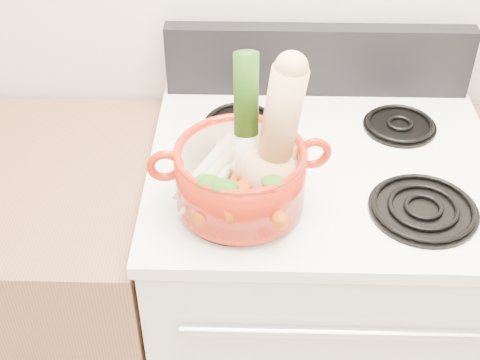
{
  "coord_description": "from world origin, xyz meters",
  "views": [
    {
      "loc": [
        -0.16,
        0.21,
        1.86
      ],
      "look_at": [
        -0.18,
        1.22,
        1.04
      ],
      "focal_mm": 50.0,
      "sensor_mm": 36.0,
      "label": 1
    }
  ],
  "objects_px": {
    "stove_body": "(309,306)",
    "dutch_oven": "(240,177)",
    "squash": "(273,134)",
    "leek": "(246,123)"
  },
  "relations": [
    {
      "from": "squash",
      "to": "leek",
      "type": "relative_size",
      "value": 0.94
    },
    {
      "from": "squash",
      "to": "stove_body",
      "type": "bearing_deg",
      "value": 72.43
    },
    {
      "from": "leek",
      "to": "squash",
      "type": "bearing_deg",
      "value": -28.26
    },
    {
      "from": "stove_body",
      "to": "squash",
      "type": "distance_m",
      "value": 0.71
    },
    {
      "from": "squash",
      "to": "dutch_oven",
      "type": "bearing_deg",
      "value": -162.24
    },
    {
      "from": "squash",
      "to": "leek",
      "type": "height_order",
      "value": "leek"
    },
    {
      "from": "dutch_oven",
      "to": "squash",
      "type": "bearing_deg",
      "value": -11.16
    },
    {
      "from": "stove_body",
      "to": "dutch_oven",
      "type": "bearing_deg",
      "value": -139.13
    },
    {
      "from": "dutch_oven",
      "to": "squash",
      "type": "xyz_separation_m",
      "value": [
        0.06,
        -0.0,
        0.11
      ]
    },
    {
      "from": "stove_body",
      "to": "squash",
      "type": "xyz_separation_m",
      "value": [
        -0.12,
        -0.16,
        0.68
      ]
    }
  ]
}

